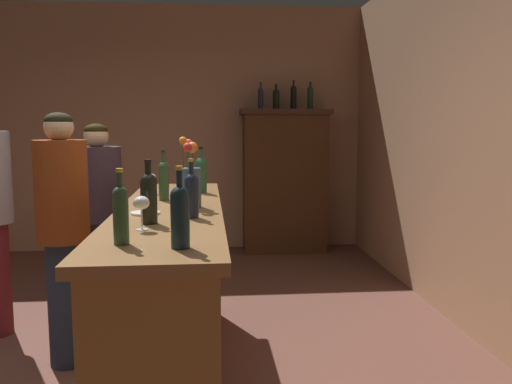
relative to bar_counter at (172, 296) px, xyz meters
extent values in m
cube|color=tan|center=(-0.52, 3.55, 0.94)|extent=(5.33, 0.12, 2.93)
cube|color=olive|center=(0.00, 0.00, -0.03)|extent=(0.51, 2.40, 1.00)
cube|color=olive|center=(0.00, 0.00, 0.49)|extent=(0.58, 2.50, 0.05)
cube|color=#452814|center=(1.13, 3.24, 0.32)|extent=(0.98, 0.40, 1.70)
cube|color=#3F251C|center=(1.13, 3.24, 1.14)|extent=(1.06, 0.46, 0.06)
cylinder|color=#235433|center=(0.17, 0.66, 0.62)|extent=(0.08, 0.08, 0.21)
sphere|color=#235433|center=(0.17, 0.66, 0.73)|extent=(0.08, 0.08, 0.08)
cylinder|color=#235433|center=(0.17, 0.66, 0.77)|extent=(0.03, 0.03, 0.10)
cylinder|color=black|center=(0.17, 0.66, 0.83)|extent=(0.03, 0.03, 0.02)
cylinder|color=#2F4F32|center=(-0.13, -0.93, 0.62)|extent=(0.06, 0.06, 0.20)
sphere|color=#2F4F32|center=(-0.13, -0.93, 0.72)|extent=(0.06, 0.06, 0.06)
cylinder|color=#2F4F32|center=(-0.13, -0.93, 0.76)|extent=(0.02, 0.02, 0.08)
cylinder|color=gold|center=(-0.13, -0.93, 0.81)|extent=(0.03, 0.03, 0.02)
cylinder|color=#1A2334|center=(0.13, -0.34, 0.61)|extent=(0.07, 0.07, 0.19)
sphere|color=#1A2334|center=(0.13, -0.34, 0.71)|extent=(0.07, 0.07, 0.07)
cylinder|color=#1A2334|center=(0.13, -0.34, 0.76)|extent=(0.02, 0.02, 0.09)
cylinder|color=gold|center=(0.13, -0.34, 0.81)|extent=(0.03, 0.03, 0.02)
cylinder|color=#2C4A27|center=(-0.06, 0.30, 0.62)|extent=(0.06, 0.06, 0.21)
sphere|color=#2C4A27|center=(-0.06, 0.30, 0.73)|extent=(0.06, 0.06, 0.06)
cylinder|color=#2C4A27|center=(-0.06, 0.30, 0.77)|extent=(0.02, 0.02, 0.09)
cylinder|color=black|center=(-0.06, 0.30, 0.83)|extent=(0.03, 0.03, 0.02)
cylinder|color=black|center=(-0.06, -0.49, 0.62)|extent=(0.08, 0.08, 0.20)
sphere|color=black|center=(-0.06, -0.49, 0.72)|extent=(0.08, 0.08, 0.08)
cylinder|color=black|center=(-0.06, -0.49, 0.76)|extent=(0.03, 0.03, 0.09)
cylinder|color=black|center=(-0.06, -0.49, 0.82)|extent=(0.03, 0.03, 0.02)
cylinder|color=#172A35|center=(0.11, -1.01, 0.62)|extent=(0.07, 0.07, 0.20)
sphere|color=#172A35|center=(0.11, -1.01, 0.72)|extent=(0.07, 0.07, 0.07)
cylinder|color=#172A35|center=(0.11, -1.01, 0.77)|extent=(0.02, 0.02, 0.10)
cylinder|color=gold|center=(0.11, -1.01, 0.82)|extent=(0.03, 0.03, 0.02)
cylinder|color=white|center=(-0.08, -0.64, 0.52)|extent=(0.06, 0.06, 0.00)
cylinder|color=white|center=(-0.08, -0.64, 0.57)|extent=(0.01, 0.01, 0.09)
ellipsoid|color=white|center=(-0.08, -0.64, 0.64)|extent=(0.07, 0.07, 0.06)
cylinder|color=white|center=(-0.17, 0.65, 0.52)|extent=(0.07, 0.07, 0.00)
cylinder|color=white|center=(-0.17, 0.65, 0.56)|extent=(0.01, 0.01, 0.08)
ellipsoid|color=white|center=(-0.17, 0.65, 0.63)|extent=(0.07, 0.07, 0.06)
cylinder|color=#3B596B|center=(0.11, 0.00, 0.63)|extent=(0.13, 0.13, 0.22)
cylinder|color=#38602D|center=(0.13, 0.00, 0.76)|extent=(0.01, 0.01, 0.21)
sphere|color=orange|center=(0.13, 0.00, 0.86)|extent=(0.06, 0.06, 0.06)
cylinder|color=#38602D|center=(0.11, 0.04, 0.77)|extent=(0.01, 0.01, 0.23)
sphere|color=#DE4038|center=(0.11, 0.04, 0.88)|extent=(0.05, 0.05, 0.05)
cylinder|color=#38602D|center=(0.08, 0.00, 0.78)|extent=(0.01, 0.01, 0.24)
sphere|color=orange|center=(0.08, 0.00, 0.90)|extent=(0.04, 0.04, 0.04)
cylinder|color=#38602D|center=(0.11, -0.05, 0.76)|extent=(0.01, 0.01, 0.21)
sphere|color=red|center=(0.11, -0.05, 0.86)|extent=(0.05, 0.05, 0.05)
cylinder|color=white|center=(-0.11, -0.21, 0.52)|extent=(0.15, 0.15, 0.01)
cylinder|color=#24273D|center=(0.84, 3.24, 1.28)|extent=(0.06, 0.06, 0.22)
sphere|color=#24273D|center=(0.84, 3.24, 1.39)|extent=(0.06, 0.06, 0.06)
cylinder|color=#24273D|center=(0.84, 3.24, 1.44)|extent=(0.02, 0.02, 0.10)
cylinder|color=gold|center=(0.84, 3.24, 1.49)|extent=(0.02, 0.02, 0.02)
cylinder|color=black|center=(1.02, 3.24, 1.27)|extent=(0.08, 0.08, 0.19)
sphere|color=black|center=(1.02, 3.24, 1.36)|extent=(0.08, 0.08, 0.08)
cylinder|color=black|center=(1.02, 3.24, 1.41)|extent=(0.03, 0.03, 0.08)
cylinder|color=black|center=(1.02, 3.24, 1.45)|extent=(0.03, 0.03, 0.02)
cylinder|color=black|center=(1.23, 3.24, 1.29)|extent=(0.07, 0.07, 0.24)
sphere|color=black|center=(1.23, 3.24, 1.41)|extent=(0.07, 0.07, 0.07)
cylinder|color=black|center=(1.23, 3.24, 1.45)|extent=(0.02, 0.02, 0.08)
cylinder|color=black|center=(1.23, 3.24, 1.50)|extent=(0.03, 0.03, 0.02)
cylinder|color=#1B3D20|center=(1.43, 3.24, 1.29)|extent=(0.07, 0.07, 0.23)
sphere|color=#1B3D20|center=(1.43, 3.24, 1.40)|extent=(0.07, 0.07, 0.07)
cylinder|color=#1B3D20|center=(1.43, 3.24, 1.44)|extent=(0.02, 0.02, 0.07)
cylinder|color=black|center=(1.43, 3.24, 1.48)|extent=(0.03, 0.03, 0.02)
cylinder|color=#262425|center=(-0.63, 1.16, -0.14)|extent=(0.26, 0.26, 0.77)
cylinder|color=#342733|center=(-0.63, 1.16, 0.53)|extent=(0.36, 0.36, 0.57)
sphere|color=#E2B389|center=(-0.63, 1.16, 0.90)|extent=(0.19, 0.19, 0.19)
ellipsoid|color=black|center=(-0.63, 1.16, 0.95)|extent=(0.18, 0.18, 0.10)
cylinder|color=#232F45|center=(-0.68, 0.32, -0.13)|extent=(0.23, 0.23, 0.80)
cylinder|color=brown|center=(-0.68, 0.32, 0.58)|extent=(0.32, 0.32, 0.63)
sphere|color=#D7B38C|center=(-0.68, 0.32, 0.97)|extent=(0.18, 0.18, 0.18)
ellipsoid|color=black|center=(-0.68, 0.32, 1.01)|extent=(0.17, 0.17, 0.10)
camera|label=1|loc=(0.21, -3.01, 0.98)|focal=37.25mm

